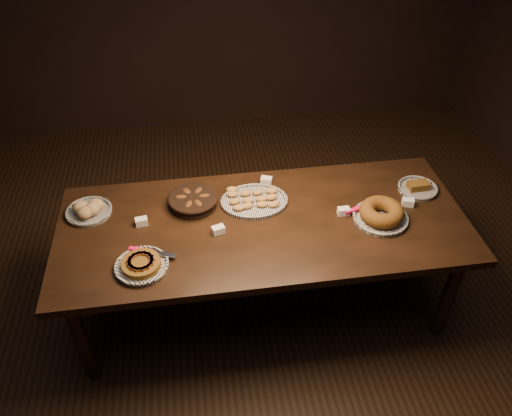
{
  "coord_description": "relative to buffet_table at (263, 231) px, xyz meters",
  "views": [
    {
      "loc": [
        -0.36,
        -2.16,
        2.69
      ],
      "look_at": [
        -0.04,
        0.05,
        0.82
      ],
      "focal_mm": 35.0,
      "sensor_mm": 36.0,
      "label": 1
    }
  ],
  "objects": [
    {
      "name": "bread_roll_plate",
      "position": [
        -1.02,
        0.22,
        0.11
      ],
      "size": [
        0.27,
        0.27,
        0.09
      ],
      "rotation": [
        0.0,
        0.0,
        0.23
      ],
      "color": "white",
      "rests_on": "buffet_table"
    },
    {
      "name": "madeleine_platter",
      "position": [
        -0.03,
        0.19,
        0.09
      ],
      "size": [
        0.41,
        0.33,
        0.05
      ],
      "rotation": [
        0.0,
        0.0,
        -0.23
      ],
      "color": "black",
      "rests_on": "buffet_table"
    },
    {
      "name": "tent_cards",
      "position": [
        0.1,
        0.08,
        0.1
      ],
      "size": [
        1.68,
        0.49,
        0.04
      ],
      "color": "white",
      "rests_on": "buffet_table"
    },
    {
      "name": "bundt_cake_plate",
      "position": [
        0.69,
        -0.08,
        0.12
      ],
      "size": [
        0.37,
        0.33,
        0.1
      ],
      "rotation": [
        0.0,
        0.0,
        0.0
      ],
      "color": "black",
      "rests_on": "buffet_table"
    },
    {
      "name": "croissant_basket",
      "position": [
        -0.4,
        0.21,
        0.12
      ],
      "size": [
        0.31,
        0.31,
        0.08
      ],
      "rotation": [
        0.0,
        0.0,
        -0.12
      ],
      "color": "black",
      "rests_on": "buffet_table"
    },
    {
      "name": "loaf_plate",
      "position": [
        1.01,
        0.16,
        0.09
      ],
      "size": [
        0.25,
        0.25,
        0.06
      ],
      "rotation": [
        0.0,
        0.0,
        0.05
      ],
      "color": "black",
      "rests_on": "buffet_table"
    },
    {
      "name": "buffet_table",
      "position": [
        0.0,
        0.0,
        0.0
      ],
      "size": [
        2.4,
        1.0,
        0.75
      ],
      "color": "black",
      "rests_on": "ground"
    },
    {
      "name": "ground",
      "position": [
        0.0,
        0.0,
        -0.68
      ],
      "size": [
        5.0,
        5.0,
        0.0
      ],
      "primitive_type": "plane",
      "color": "black",
      "rests_on": "ground"
    },
    {
      "name": "apple_tart_plate",
      "position": [
        -0.7,
        -0.26,
        0.1
      ],
      "size": [
        0.33,
        0.29,
        0.06
      ],
      "rotation": [
        0.0,
        0.0,
        0.39
      ],
      "color": "white",
      "rests_on": "buffet_table"
    }
  ]
}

